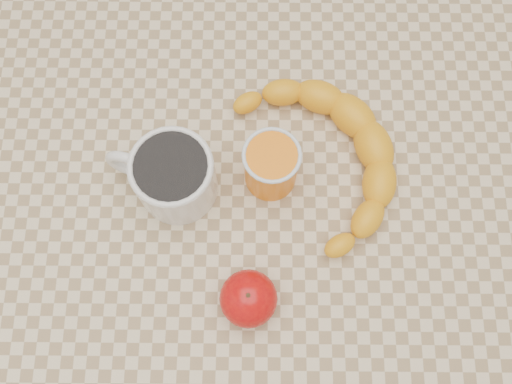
{
  "coord_description": "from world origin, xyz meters",
  "views": [
    {
      "loc": [
        0.0,
        -0.22,
        1.5
      ],
      "look_at": [
        0.0,
        0.0,
        0.77
      ],
      "focal_mm": 40.0,
      "sensor_mm": 36.0,
      "label": 1
    }
  ],
  "objects_px": {
    "orange_juice_glass": "(271,166)",
    "banana": "(325,157)",
    "apple": "(248,299)",
    "coffee_mug": "(172,175)",
    "table": "(256,212)"
  },
  "relations": [
    {
      "from": "orange_juice_glass",
      "to": "apple",
      "type": "bearing_deg",
      "value": -99.27
    },
    {
      "from": "table",
      "to": "banana",
      "type": "bearing_deg",
      "value": 27.17
    },
    {
      "from": "apple",
      "to": "banana",
      "type": "relative_size",
      "value": 0.25
    },
    {
      "from": "orange_juice_glass",
      "to": "banana",
      "type": "height_order",
      "value": "orange_juice_glass"
    },
    {
      "from": "apple",
      "to": "banana",
      "type": "bearing_deg",
      "value": 61.9
    },
    {
      "from": "banana",
      "to": "orange_juice_glass",
      "type": "bearing_deg",
      "value": 174.01
    },
    {
      "from": "coffee_mug",
      "to": "banana",
      "type": "relative_size",
      "value": 0.43
    },
    {
      "from": "orange_juice_glass",
      "to": "banana",
      "type": "distance_m",
      "value": 0.08
    },
    {
      "from": "table",
      "to": "apple",
      "type": "distance_m",
      "value": 0.19
    },
    {
      "from": "coffee_mug",
      "to": "apple",
      "type": "bearing_deg",
      "value": -57.13
    },
    {
      "from": "orange_juice_glass",
      "to": "coffee_mug",
      "type": "bearing_deg",
      "value": -173.14
    },
    {
      "from": "orange_juice_glass",
      "to": "apple",
      "type": "height_order",
      "value": "orange_juice_glass"
    },
    {
      "from": "coffee_mug",
      "to": "apple",
      "type": "distance_m",
      "value": 0.19
    },
    {
      "from": "coffee_mug",
      "to": "banana",
      "type": "xyz_separation_m",
      "value": [
        0.2,
        0.04,
        -0.02
      ]
    },
    {
      "from": "orange_juice_glass",
      "to": "apple",
      "type": "distance_m",
      "value": 0.17
    }
  ]
}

